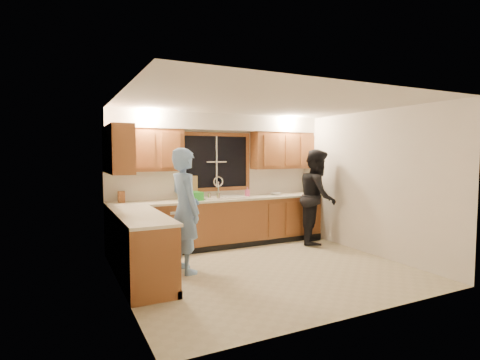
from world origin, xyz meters
The scene contains 26 objects.
floor centered at (0.00, 0.00, 0.00)m, with size 4.20×4.20×0.00m, color #C0B593.
ceiling centered at (0.00, 0.00, 2.50)m, with size 4.20×4.20×0.00m, color silver.
wall_back centered at (0.00, 1.90, 1.25)m, with size 4.20×4.20×0.00m, color silver.
wall_left centered at (-2.10, 0.00, 1.25)m, with size 3.80×3.80×0.00m, color silver.
wall_right centered at (2.10, 0.00, 1.25)m, with size 3.80×3.80×0.00m, color silver.
base_cabinets_back centered at (0.00, 1.60, 0.44)m, with size 4.20×0.60×0.88m, color brown.
base_cabinets_left centered at (-1.80, 0.35, 0.44)m, with size 0.60×1.90×0.88m, color brown.
countertop_back centered at (0.00, 1.58, 0.90)m, with size 4.20×0.63×0.04m, color #ECE4C6.
countertop_left centered at (-1.79, 0.35, 0.90)m, with size 0.63×1.90×0.04m, color #ECE4C6.
upper_cabinets_left centered at (-1.43, 1.73, 1.83)m, with size 1.35×0.33×0.75m, color brown.
upper_cabinets_right centered at (1.43, 1.73, 1.83)m, with size 1.35×0.33×0.75m, color brown.
upper_cabinets_return centered at (-1.94, 1.12, 1.83)m, with size 0.33×0.90×0.75m, color brown.
soffit centered at (0.00, 1.72, 2.35)m, with size 4.20×0.35×0.30m, color silver.
window_frame centered at (0.00, 1.89, 1.60)m, with size 1.44×0.03×1.14m.
sink centered at (0.00, 1.60, 0.86)m, with size 0.86×0.52×0.57m.
dishwasher centered at (-0.85, 1.59, 0.41)m, with size 0.60×0.56×0.82m, color white.
stove centered at (-1.80, -0.22, 0.45)m, with size 0.58×0.75×0.90m, color white.
man centered at (-1.12, 0.42, 0.92)m, with size 0.67×0.44×1.84m, color #78A4E3.
woman centered at (1.77, 1.00, 0.92)m, with size 0.90×0.70×1.84m, color black.
knife_block centered at (-1.82, 1.76, 1.02)m, with size 0.11×0.09×0.20m, color brown.
cutting_board centered at (-0.59, 1.82, 1.13)m, with size 0.32×0.02×0.43m, color tan.
dish_crate centered at (-0.64, 1.52, 1.00)m, with size 0.33×0.30×0.15m, color green.
soap_bottle centered at (0.56, 1.67, 1.01)m, with size 0.08×0.08×0.18m, color #EB599A.
bowl centered at (1.18, 1.60, 0.95)m, with size 0.21×0.21×0.05m, color silver.
can_left centered at (-0.30, 1.51, 0.98)m, with size 0.06×0.06×0.11m, color #B6A58C.
can_right centered at (-0.17, 1.39, 0.98)m, with size 0.07×0.07×0.12m, color #B6A58C.
Camera 1 is at (-2.82, -4.86, 1.76)m, focal length 28.00 mm.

